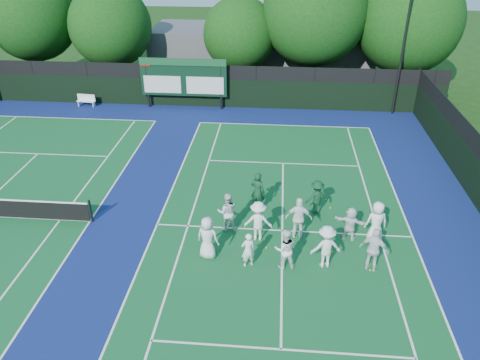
{
  "coord_description": "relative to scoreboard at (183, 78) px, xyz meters",
  "views": [
    {
      "loc": [
        -0.4,
        -15.61,
        11.68
      ],
      "look_at": [
        -2.0,
        3.0,
        1.3
      ],
      "focal_mm": 35.0,
      "sensor_mm": 36.0,
      "label": 1
    }
  ],
  "objects": [
    {
      "name": "ground",
      "position": [
        7.01,
        -15.59,
        -2.19
      ],
      "size": [
        120.0,
        120.0,
        0.0
      ],
      "primitive_type": "plane",
      "color": "#15350E",
      "rests_on": "ground"
    },
    {
      "name": "coach_left",
      "position": [
        5.85,
        -12.92,
        -1.25
      ],
      "size": [
        0.8,
        0.67,
        1.87
      ],
      "primitive_type": "imported",
      "rotation": [
        0.0,
        0.0,
        2.75
      ],
      "color": "#0F3921",
      "rests_on": "ground"
    },
    {
      "name": "player_front_3",
      "position": [
        8.64,
        -16.76,
        -1.29
      ],
      "size": [
        1.27,
        0.9,
        1.8
      ],
      "primitive_type": "imported",
      "rotation": [
        0.0,
        0.0,
        3.35
      ],
      "color": "silver",
      "rests_on": "ground"
    },
    {
      "name": "tennis_ball_2",
      "position": [
        9.02,
        -15.91,
        -2.16
      ],
      "size": [
        0.07,
        0.07,
        0.07
      ],
      "primitive_type": "sphere",
      "color": "yellow",
      "rests_on": "ground"
    },
    {
      "name": "player_front_0",
      "position": [
        4.09,
        -16.59,
        -1.28
      ],
      "size": [
        1.0,
        0.79,
        1.81
      ],
      "primitive_type": "imported",
      "rotation": [
        0.0,
        0.0,
        2.88
      ],
      "color": "silver",
      "rests_on": "ground"
    },
    {
      "name": "tree_b",
      "position": [
        -5.98,
        3.99,
        2.45
      ],
      "size": [
        6.12,
        6.12,
        7.86
      ],
      "color": "black",
      "rests_on": "ground"
    },
    {
      "name": "light_pole_right",
      "position": [
        14.51,
        0.11,
        4.11
      ],
      "size": [
        1.2,
        0.3,
        10.12
      ],
      "color": "black",
      "rests_on": "ground"
    },
    {
      "name": "tree_c",
      "position": [
        3.73,
        3.99,
        2.05
      ],
      "size": [
        5.39,
        5.39,
        7.08
      ],
      "color": "black",
      "rests_on": "ground"
    },
    {
      "name": "tennis_ball_1",
      "position": [
        9.22,
        -12.61,
        -2.16
      ],
      "size": [
        0.07,
        0.07,
        0.07
      ],
      "primitive_type": "sphere",
      "color": "yellow",
      "rests_on": "ground"
    },
    {
      "name": "player_front_1",
      "position": [
        5.7,
        -17.01,
        -1.45
      ],
      "size": [
        0.64,
        0.54,
        1.49
      ],
      "primitive_type": "imported",
      "rotation": [
        0.0,
        0.0,
        3.55
      ],
      "color": "white",
      "rests_on": "ground"
    },
    {
      "name": "tree_e",
      "position": [
        15.73,
        3.99,
        3.09
      ],
      "size": [
        7.4,
        7.4,
        9.17
      ],
      "color": "black",
      "rests_on": "ground"
    },
    {
      "name": "tennis_ball_5",
      "position": [
        10.36,
        -16.93,
        -2.16
      ],
      "size": [
        0.07,
        0.07,
        0.07
      ],
      "primitive_type": "sphere",
      "color": "yellow",
      "rests_on": "ground"
    },
    {
      "name": "bench",
      "position": [
        -7.11,
        -0.22,
        -1.73
      ],
      "size": [
        1.37,
        0.49,
        0.85
      ],
      "color": "white",
      "rests_on": "ground"
    },
    {
      "name": "scoreboard",
      "position": [
        0.0,
        0.0,
        0.0
      ],
      "size": [
        6.0,
        0.21,
        3.55
      ],
      "color": "black",
      "rests_on": "ground"
    },
    {
      "name": "player_front_2",
      "position": [
        7.1,
        -16.97,
        -1.34
      ],
      "size": [
        0.92,
        0.77,
        1.7
      ],
      "primitive_type": "imported",
      "rotation": [
        0.0,
        0.0,
        3.3
      ],
      "color": "white",
      "rests_on": "ground"
    },
    {
      "name": "back_fence",
      "position": [
        1.01,
        0.41,
        -0.83
      ],
      "size": [
        34.0,
        0.08,
        3.0
      ],
      "color": "black",
      "rests_on": "ground"
    },
    {
      "name": "player_front_4",
      "position": [
        10.41,
        -16.83,
        -1.27
      ],
      "size": [
        1.17,
        0.82,
        1.85
      ],
      "primitive_type": "imported",
      "rotation": [
        0.0,
        0.0,
        2.76
      ],
      "color": "silver",
      "rests_on": "ground"
    },
    {
      "name": "tennis_ball_0",
      "position": [
        6.37,
        -15.88,
        -2.16
      ],
      "size": [
        0.07,
        0.07,
        0.07
      ],
      "primitive_type": "sphere",
      "color": "yellow",
      "rests_on": "ground"
    },
    {
      "name": "coach_right",
      "position": [
        8.51,
        -13.03,
        -1.37
      ],
      "size": [
        1.2,
        0.92,
        1.64
      ],
      "primitive_type": "imported",
      "rotation": [
        0.0,
        0.0,
        3.47
      ],
      "color": "#0F381D",
      "rests_on": "ground"
    },
    {
      "name": "player_back_3",
      "position": [
        9.78,
        -14.9,
        -1.44
      ],
      "size": [
        1.46,
        0.82,
        1.5
      ],
      "primitive_type": "imported",
      "rotation": [
        0.0,
        0.0,
        2.85
      ],
      "color": "white",
      "rests_on": "ground"
    },
    {
      "name": "player_back_4",
      "position": [
        10.81,
        -14.93,
        -1.27
      ],
      "size": [
        0.98,
        0.72,
        1.83
      ],
      "primitive_type": "imported",
      "rotation": [
        0.0,
        0.0,
        3.3
      ],
      "color": "white",
      "rests_on": "ground"
    },
    {
      "name": "tennis_ball_3",
      "position": [
        4.17,
        -15.09,
        -2.16
      ],
      "size": [
        0.07,
        0.07,
        0.07
      ],
      "primitive_type": "sphere",
      "color": "yellow",
      "rests_on": "ground"
    },
    {
      "name": "tree_a",
      "position": [
        -11.96,
        3.99,
        3.12
      ],
      "size": [
        6.74,
        6.74,
        8.86
      ],
      "color": "black",
      "rests_on": "ground"
    },
    {
      "name": "near_court",
      "position": [
        7.01,
        -14.59,
        -2.18
      ],
      "size": [
        11.05,
        23.85,
        0.01
      ],
      "color": "#105226",
      "rests_on": "ground"
    },
    {
      "name": "player_back_0",
      "position": [
        4.65,
        -14.65,
        -1.31
      ],
      "size": [
        0.93,
        0.76,
        1.77
      ],
      "primitive_type": "imported",
      "rotation": [
        0.0,
        0.0,
        3.25
      ],
      "color": "silver",
      "rests_on": "ground"
    },
    {
      "name": "player_back_2",
      "position": [
        7.66,
        -14.96,
        -1.25
      ],
      "size": [
        1.12,
        0.52,
        1.88
      ],
      "primitive_type": "imported",
      "rotation": [
        0.0,
        0.0,
        3.08
      ],
      "color": "white",
      "rests_on": "ground"
    },
    {
      "name": "tree_d",
      "position": [
        9.1,
        3.99,
        3.55
      ],
      "size": [
        7.5,
        7.5,
        9.69
      ],
      "color": "black",
      "rests_on": "ground"
    },
    {
      "name": "tennis_ball_4",
      "position": [
        6.37,
        -10.98,
        -2.16
      ],
      "size": [
        0.07,
        0.07,
        0.07
      ],
      "primitive_type": "sphere",
      "color": "yellow",
      "rests_on": "ground"
    },
    {
      "name": "clubhouse",
      "position": [
        5.01,
        8.41,
        -0.19
      ],
      "size": [
        18.0,
        6.0,
        4.0
      ],
      "primitive_type": "cube",
      "color": "#515155",
      "rests_on": "ground"
    },
    {
      "name": "player_back_1",
      "position": [
        5.99,
        -15.25,
        -1.3
      ],
      "size": [
        1.16,
        0.67,
        1.78
      ],
      "primitive_type": "imported",
      "rotation": [
        0.0,
        0.0,
        3.15
      ],
      "color": "white",
      "rests_on": "ground"
    },
    {
      "name": "court_apron",
      "position": [
        1.01,
        -14.59,
        -2.19
      ],
      "size": [
        34.0,
        32.0,
        0.01
      ],
      "primitive_type": "cube",
      "color": "navy",
      "rests_on": "ground"
    }
  ]
}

